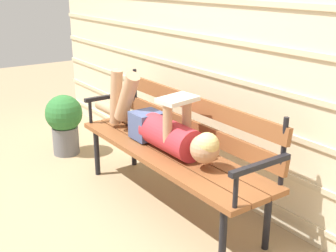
% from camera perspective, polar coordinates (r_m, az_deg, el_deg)
% --- Properties ---
extents(ground_plane, '(12.00, 12.00, 0.00)m').
position_cam_1_polar(ground_plane, '(3.22, -2.66, -11.17)').
color(ground_plane, tan).
extents(house_siding, '(5.34, 0.08, 2.11)m').
position_cam_1_polar(house_siding, '(3.24, 7.12, 8.84)').
color(house_siding, beige).
rests_on(house_siding, ground).
extents(park_bench, '(1.80, 0.49, 0.86)m').
position_cam_1_polar(park_bench, '(3.13, 1.04, -2.15)').
color(park_bench, brown).
rests_on(park_bench, ground).
extents(reclining_person, '(1.68, 0.27, 0.51)m').
position_cam_1_polar(reclining_person, '(3.15, -1.27, -0.02)').
color(reclining_person, '#B72D38').
extents(potted_plant, '(0.35, 0.35, 0.57)m').
position_cam_1_polar(potted_plant, '(4.22, -13.33, 0.65)').
color(potted_plant, slate).
rests_on(potted_plant, ground).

